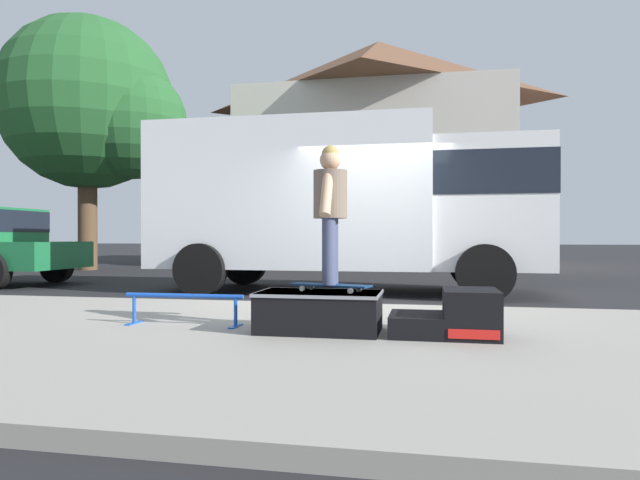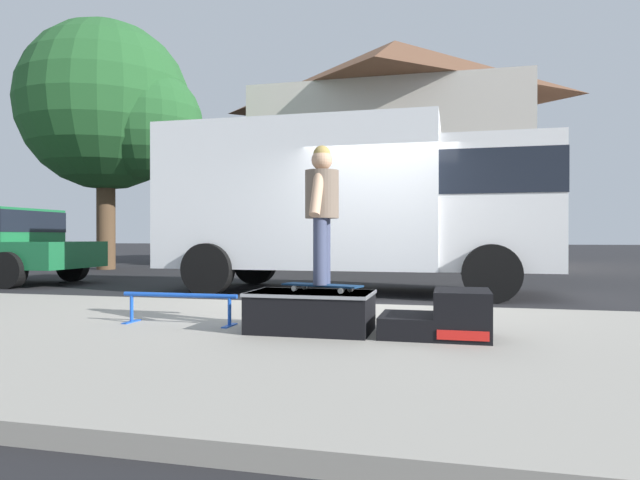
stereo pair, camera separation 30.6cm
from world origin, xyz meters
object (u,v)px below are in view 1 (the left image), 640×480
object	(u,v)px
street_tree_main	(96,108)
kicker_ramp	(454,317)
grind_rail	(184,302)
skateboard	(330,286)
box_truck	(347,199)
skate_box	(320,310)
skater_kid	(330,203)

from	to	relation	value
street_tree_main	kicker_ramp	bearing A→B (deg)	-44.80
grind_rail	skateboard	bearing A→B (deg)	-2.83
box_truck	skate_box	bearing A→B (deg)	-84.85
skateboard	skater_kid	world-z (taller)	skater_kid
skate_box	skateboard	bearing A→B (deg)	17.93
skate_box	box_truck	size ratio (longest dim) A/B	0.17
kicker_ramp	skateboard	distance (m)	1.16
skate_box	grind_rail	size ratio (longest dim) A/B	0.91
grind_rail	skater_kid	size ratio (longest dim) A/B	0.96
skateboard	box_truck	xyz separation A→B (m)	(-0.54, 4.90, 1.15)
street_tree_main	grind_rail	bearing A→B (deg)	-53.04
grind_rail	street_tree_main	distance (m)	13.25
skateboard	skater_kid	bearing A→B (deg)	-91.79
box_truck	street_tree_main	xyz separation A→B (m)	(-8.44, 5.10, 3.22)
kicker_ramp	street_tree_main	world-z (taller)	street_tree_main
skater_kid	box_truck	size ratio (longest dim) A/B	0.19
box_truck	street_tree_main	bearing A→B (deg)	148.83
skate_box	kicker_ramp	world-z (taller)	kicker_ramp
kicker_ramp	street_tree_main	size ratio (longest dim) A/B	0.12
skateboard	kicker_ramp	bearing A→B (deg)	-1.62
kicker_ramp	skater_kid	world-z (taller)	skater_kid
kicker_ramp	skater_kid	xyz separation A→B (m)	(-1.13, 0.03, 1.04)
skateboard	street_tree_main	size ratio (longest dim) A/B	0.10
skater_kid	box_truck	xyz separation A→B (m)	(-0.54, 4.90, 0.37)
skate_box	kicker_ramp	distance (m)	1.22
kicker_ramp	box_truck	world-z (taller)	box_truck
kicker_ramp	skate_box	bearing A→B (deg)	179.98
box_truck	skater_kid	bearing A→B (deg)	-83.69
kicker_ramp	grind_rail	xyz separation A→B (m)	(-2.64, 0.11, 0.06)
grind_rail	skater_kid	world-z (taller)	skater_kid
grind_rail	box_truck	distance (m)	5.11
skate_box	box_truck	xyz separation A→B (m)	(-0.45, 4.94, 1.38)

